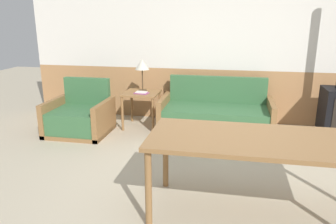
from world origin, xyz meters
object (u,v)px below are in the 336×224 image
object	(u,v)px
couch	(216,116)
armchair	(80,118)
side_table	(141,98)
dining_table	(256,145)
table_lamp	(142,66)

from	to	relation	value
couch	armchair	world-z (taller)	same
side_table	dining_table	xyz separation A→B (m)	(1.70, -2.29, 0.19)
dining_table	table_lamp	bearing A→B (deg)	125.49
couch	table_lamp	world-z (taller)	table_lamp
couch	table_lamp	size ratio (longest dim) A/B	3.36
side_table	table_lamp	xyz separation A→B (m)	(-0.00, 0.10, 0.52)
side_table	table_lamp	bearing A→B (deg)	91.95
couch	side_table	xyz separation A→B (m)	(-1.23, -0.04, 0.25)
armchair	side_table	bearing A→B (deg)	26.07
table_lamp	dining_table	world-z (taller)	table_lamp
couch	side_table	size ratio (longest dim) A/B	2.99
side_table	dining_table	distance (m)	2.86
armchair	side_table	world-z (taller)	armchair
couch	dining_table	bearing A→B (deg)	-78.61
couch	table_lamp	xyz separation A→B (m)	(-1.24, 0.06, 0.78)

